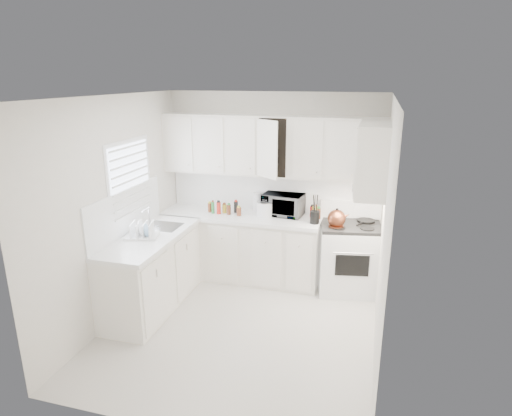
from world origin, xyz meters
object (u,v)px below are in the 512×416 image
(stove, at_px, (350,249))
(microwave, at_px, (283,202))
(dish_rack, at_px, (141,229))
(rice_cooker, at_px, (265,208))
(utensil_crock, at_px, (315,209))
(tea_kettle, at_px, (337,217))

(stove, relative_size, microwave, 2.21)
(microwave, height_order, dish_rack, microwave)
(stove, bearing_deg, microwave, 161.02)
(rice_cooker, xyz_separation_m, dish_rack, (-1.21, -1.20, -0.01))
(rice_cooker, distance_m, dish_rack, 1.70)
(utensil_crock, bearing_deg, dish_rack, -150.89)
(tea_kettle, height_order, dish_rack, tea_kettle)
(tea_kettle, distance_m, utensil_crock, 0.30)
(tea_kettle, relative_size, utensil_crock, 0.72)
(tea_kettle, distance_m, rice_cooker, 1.01)
(tea_kettle, xyz_separation_m, dish_rack, (-2.20, -1.02, -0.02))
(microwave, bearing_deg, stove, -1.60)
(stove, distance_m, microwave, 1.09)
(rice_cooker, relative_size, dish_rack, 0.62)
(stove, bearing_deg, rice_cooker, 168.55)
(stove, distance_m, utensil_crock, 0.73)
(stove, xyz_separation_m, utensil_crock, (-0.47, -0.11, 0.55))
(microwave, bearing_deg, utensil_crock, -21.30)
(stove, height_order, microwave, microwave)
(dish_rack, bearing_deg, utensil_crock, 13.13)
(stove, distance_m, dish_rack, 2.69)
(stove, relative_size, utensil_crock, 3.02)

